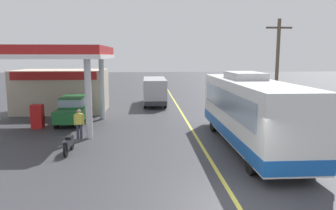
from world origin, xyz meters
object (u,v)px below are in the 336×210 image
Objects in this scene: car_at_pump at (73,108)px; minibus_opposing_lane at (155,89)px; motorcycle_parked_forecourt at (69,144)px; pedestrian_near_pump at (79,122)px; coach_bus_main at (250,113)px.

car_at_pump is 9.74m from minibus_opposing_lane.
car_at_pump is 7.09m from motorcycle_parked_forecourt.
motorcycle_parked_forecourt is at bearing -106.52° from minibus_opposing_lane.
pedestrian_near_pump is (-4.44, -12.22, -0.54)m from minibus_opposing_lane.
coach_bus_main is 14.87m from minibus_opposing_lane.
minibus_opposing_lane is 13.02m from pedestrian_near_pump.
minibus_opposing_lane is at bearing 73.48° from motorcycle_parked_forecourt.
motorcycle_parked_forecourt is (-4.40, -14.83, -1.03)m from minibus_opposing_lane.
coach_bus_main is at bearing 4.15° from motorcycle_parked_forecourt.
coach_bus_main reaches higher than car_at_pump.
minibus_opposing_lane is 3.69× the size of pedestrian_near_pump.
coach_bus_main is 6.65× the size of pedestrian_near_pump.
pedestrian_near_pump is at bearing -73.83° from car_at_pump.
car_at_pump is at bearing -125.85° from minibus_opposing_lane.
minibus_opposing_lane is at bearing 107.28° from coach_bus_main.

